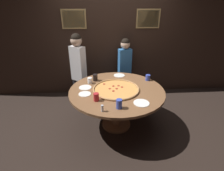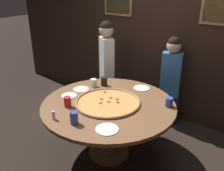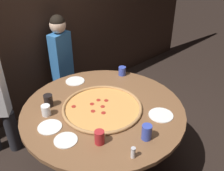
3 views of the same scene
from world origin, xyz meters
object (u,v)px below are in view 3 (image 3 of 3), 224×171
drink_cup_beside_pizza (48,101)px  white_plate_right_side (161,115)px  drink_cup_near_left (99,137)px  diner_side_right (62,59)px  white_plate_left_side (66,140)px  condiment_shaker (133,153)px  giant_pizza (102,107)px  drink_cup_front_edge (147,132)px  dining_table (103,118)px  drink_cup_centre_back (46,110)px  white_plate_beside_cup (75,81)px  white_plate_far_back (50,127)px  drink_cup_near_right (122,71)px

drink_cup_beside_pizza → white_plate_right_side: 1.11m
drink_cup_near_left → diner_side_right: (0.63, 1.51, -0.02)m
white_plate_left_side → condiment_shaker: size_ratio=2.06×
giant_pizza → drink_cup_near_left: size_ratio=6.51×
drink_cup_front_edge → dining_table: bearing=88.0°
dining_table → drink_cup_near_left: bearing=-134.9°
drink_cup_centre_back → drink_cup_beside_pizza: (0.10, 0.11, 0.01)m
drink_cup_near_left → white_plate_beside_cup: drink_cup_near_left is taller
white_plate_beside_cup → condiment_shaker: condiment_shaker is taller
white_plate_far_back → diner_side_right: size_ratio=0.16×
drink_cup_front_edge → condiment_shaker: size_ratio=1.41×
drink_cup_beside_pizza → white_plate_right_side: drink_cup_beside_pizza is taller
drink_cup_beside_pizza → diner_side_right: (0.66, 0.77, -0.02)m
giant_pizza → drink_cup_near_left: (-0.33, -0.34, 0.05)m
drink_cup_near_left → white_plate_left_side: size_ratio=0.61×
drink_cup_centre_back → drink_cup_near_right: same height
drink_cup_near_right → white_plate_far_back: bearing=-168.2°
drink_cup_centre_back → white_plate_beside_cup: bearing=30.0°
white_plate_far_back → white_plate_left_side: (0.01, -0.24, 0.00)m
white_plate_far_back → white_plate_left_side: size_ratio=1.08×
giant_pizza → drink_cup_near_left: 0.47m
drink_cup_near_right → diner_side_right: diner_side_right is taller
drink_cup_centre_back → drink_cup_near_left: bearing=-78.8°
dining_table → drink_cup_centre_back: drink_cup_centre_back is taller
dining_table → white_plate_far_back: 0.56m
giant_pizza → condiment_shaker: 0.68m
dining_table → drink_cup_near_right: drink_cup_near_right is taller
giant_pizza → white_plate_left_side: bearing=-166.3°
drink_cup_beside_pizza → drink_cup_near_right: bearing=-2.9°
dining_table → white_plate_beside_cup: 0.64m
drink_cup_beside_pizza → white_plate_left_side: (-0.16, -0.53, -0.06)m
drink_cup_near_left → white_plate_far_back: 0.49m
white_plate_right_side → drink_cup_beside_pizza: bearing=128.6°
drink_cup_near_right → drink_cup_front_edge: drink_cup_front_edge is taller
drink_cup_centre_back → drink_cup_near_right: 1.09m
giant_pizza → white_plate_beside_cup: bearing=79.1°
giant_pizza → white_plate_beside_cup: (0.12, 0.62, -0.01)m
white_plate_left_side → giant_pizza: bearing=13.7°
white_plate_beside_cup → drink_cup_beside_pizza: bearing=-155.7°
drink_cup_beside_pizza → drink_cup_front_edge: 1.03m
drink_cup_centre_back → diner_side_right: size_ratio=0.08×
condiment_shaker → white_plate_beside_cup: bearing=73.8°
drink_cup_near_left → white_plate_beside_cup: 1.06m
white_plate_right_side → condiment_shaker: condiment_shaker is taller
drink_cup_front_edge → condiment_shaker: bearing=-164.7°
condiment_shaker → drink_cup_near_right: bearing=48.4°
drink_cup_near_right → diner_side_right: (-0.33, 0.82, -0.01)m
drink_cup_centre_back → dining_table: bearing=-31.6°
condiment_shaker → white_plate_left_side: bearing=118.4°
drink_cup_front_edge → giant_pizza: bearing=89.2°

